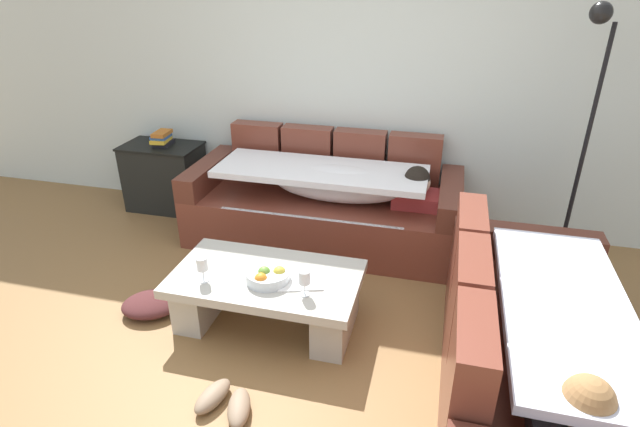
{
  "coord_description": "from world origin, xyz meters",
  "views": [
    {
      "loc": [
        0.84,
        -2.15,
        2.15
      ],
      "look_at": [
        0.03,
        1.0,
        0.55
      ],
      "focal_mm": 28.33,
      "sensor_mm": 36.0,
      "label": 1
    }
  ],
  "objects_px": {
    "couch_along_wall": "(327,204)",
    "open_magazine": "(300,281)",
    "book_stack_on_cabinet": "(162,139)",
    "floor_lamp": "(583,128)",
    "couch_near_window": "(533,357)",
    "wine_glass_near_right": "(305,278)",
    "pair_of_shoes": "(226,402)",
    "side_cabinet": "(165,177)",
    "crumpled_garment": "(152,304)",
    "wine_glass_near_left": "(202,265)",
    "coffee_table": "(267,293)",
    "fruit_bowl": "(268,275)"
  },
  "relations": [
    {
      "from": "open_magazine",
      "to": "pair_of_shoes",
      "type": "height_order",
      "value": "open_magazine"
    },
    {
      "from": "couch_near_window",
      "to": "book_stack_on_cabinet",
      "type": "height_order",
      "value": "couch_near_window"
    },
    {
      "from": "couch_near_window",
      "to": "coffee_table",
      "type": "distance_m",
      "value": 1.61
    },
    {
      "from": "wine_glass_near_left",
      "to": "wine_glass_near_right",
      "type": "xyz_separation_m",
      "value": [
        0.65,
        0.02,
        0.0
      ]
    },
    {
      "from": "crumpled_garment",
      "to": "couch_near_window",
      "type": "bearing_deg",
      "value": -5.65
    },
    {
      "from": "open_magazine",
      "to": "pair_of_shoes",
      "type": "xyz_separation_m",
      "value": [
        -0.21,
        -0.72,
        -0.34
      ]
    },
    {
      "from": "couch_near_window",
      "to": "side_cabinet",
      "type": "relative_size",
      "value": 2.71
    },
    {
      "from": "side_cabinet",
      "to": "book_stack_on_cabinet",
      "type": "distance_m",
      "value": 0.39
    },
    {
      "from": "book_stack_on_cabinet",
      "to": "floor_lamp",
      "type": "xyz_separation_m",
      "value": [
        3.49,
        -0.18,
        0.41
      ]
    },
    {
      "from": "couch_along_wall",
      "to": "coffee_table",
      "type": "xyz_separation_m",
      "value": [
        -0.1,
        -1.23,
        -0.09
      ]
    },
    {
      "from": "couch_near_window",
      "to": "side_cabinet",
      "type": "xyz_separation_m",
      "value": [
        -3.14,
        1.78,
        -0.01
      ]
    },
    {
      "from": "coffee_table",
      "to": "book_stack_on_cabinet",
      "type": "xyz_separation_m",
      "value": [
        -1.54,
        1.46,
        0.47
      ]
    },
    {
      "from": "book_stack_on_cabinet",
      "to": "pair_of_shoes",
      "type": "xyz_separation_m",
      "value": [
        1.57,
        -2.21,
        -0.66
      ]
    },
    {
      "from": "wine_glass_near_left",
      "to": "couch_along_wall",
      "type": "bearing_deg",
      "value": 72.12
    },
    {
      "from": "side_cabinet",
      "to": "crumpled_garment",
      "type": "relative_size",
      "value": 1.8
    },
    {
      "from": "book_stack_on_cabinet",
      "to": "pair_of_shoes",
      "type": "distance_m",
      "value": 2.79
    },
    {
      "from": "book_stack_on_cabinet",
      "to": "crumpled_garment",
      "type": "distance_m",
      "value": 1.83
    },
    {
      "from": "fruit_bowl",
      "to": "book_stack_on_cabinet",
      "type": "bearing_deg",
      "value": 135.98
    },
    {
      "from": "couch_along_wall",
      "to": "coffee_table",
      "type": "bearing_deg",
      "value": -94.7
    },
    {
      "from": "wine_glass_near_left",
      "to": "wine_glass_near_right",
      "type": "bearing_deg",
      "value": 1.42
    },
    {
      "from": "couch_near_window",
      "to": "wine_glass_near_right",
      "type": "bearing_deg",
      "value": 82.22
    },
    {
      "from": "couch_along_wall",
      "to": "open_magazine",
      "type": "distance_m",
      "value": 1.27
    },
    {
      "from": "side_cabinet",
      "to": "crumpled_garment",
      "type": "height_order",
      "value": "side_cabinet"
    },
    {
      "from": "couch_near_window",
      "to": "wine_glass_near_left",
      "type": "xyz_separation_m",
      "value": [
        -1.93,
        0.16,
        0.16
      ]
    },
    {
      "from": "book_stack_on_cabinet",
      "to": "floor_lamp",
      "type": "distance_m",
      "value": 3.52
    },
    {
      "from": "wine_glass_near_right",
      "to": "book_stack_on_cabinet",
      "type": "height_order",
      "value": "book_stack_on_cabinet"
    },
    {
      "from": "pair_of_shoes",
      "to": "wine_glass_near_left",
      "type": "bearing_deg",
      "value": 122.82
    },
    {
      "from": "book_stack_on_cabinet",
      "to": "fruit_bowl",
      "type": "bearing_deg",
      "value": -44.02
    },
    {
      "from": "floor_lamp",
      "to": "couch_near_window",
      "type": "bearing_deg",
      "value": -103.0
    },
    {
      "from": "couch_along_wall",
      "to": "pair_of_shoes",
      "type": "height_order",
      "value": "couch_along_wall"
    },
    {
      "from": "wine_glass_near_left",
      "to": "pair_of_shoes",
      "type": "distance_m",
      "value": 0.83
    },
    {
      "from": "couch_along_wall",
      "to": "wine_glass_near_left",
      "type": "height_order",
      "value": "couch_along_wall"
    },
    {
      "from": "open_magazine",
      "to": "side_cabinet",
      "type": "relative_size",
      "value": 0.39
    },
    {
      "from": "couch_along_wall",
      "to": "crumpled_garment",
      "type": "bearing_deg",
      "value": -124.81
    },
    {
      "from": "couch_along_wall",
      "to": "book_stack_on_cabinet",
      "type": "distance_m",
      "value": 1.7
    },
    {
      "from": "fruit_bowl",
      "to": "book_stack_on_cabinet",
      "type": "xyz_separation_m",
      "value": [
        -1.58,
        1.53,
        0.28
      ]
    },
    {
      "from": "wine_glass_near_right",
      "to": "couch_near_window",
      "type": "bearing_deg",
      "value": -7.78
    },
    {
      "from": "wine_glass_near_right",
      "to": "floor_lamp",
      "type": "bearing_deg",
      "value": 40.96
    },
    {
      "from": "couch_along_wall",
      "to": "couch_near_window",
      "type": "relative_size",
      "value": 1.15
    },
    {
      "from": "wine_glass_near_right",
      "to": "floor_lamp",
      "type": "height_order",
      "value": "floor_lamp"
    },
    {
      "from": "side_cabinet",
      "to": "coffee_table",
      "type": "bearing_deg",
      "value": -43.01
    },
    {
      "from": "wine_glass_near_left",
      "to": "side_cabinet",
      "type": "xyz_separation_m",
      "value": [
        -1.22,
        1.63,
        -0.17
      ]
    },
    {
      "from": "couch_along_wall",
      "to": "side_cabinet",
      "type": "bearing_deg",
      "value": 172.24
    },
    {
      "from": "couch_along_wall",
      "to": "fruit_bowl",
      "type": "relative_size",
      "value": 8.04
    },
    {
      "from": "fruit_bowl",
      "to": "wine_glass_near_left",
      "type": "bearing_deg",
      "value": -165.45
    },
    {
      "from": "couch_near_window",
      "to": "crumpled_garment",
      "type": "bearing_deg",
      "value": 84.35
    },
    {
      "from": "coffee_table",
      "to": "wine_glass_near_left",
      "type": "xyz_separation_m",
      "value": [
        -0.35,
        -0.17,
        0.26
      ]
    },
    {
      "from": "couch_along_wall",
      "to": "crumpled_garment",
      "type": "height_order",
      "value": "couch_along_wall"
    },
    {
      "from": "coffee_table",
      "to": "pair_of_shoes",
      "type": "xyz_separation_m",
      "value": [
        0.03,
        -0.75,
        -0.19
      ]
    },
    {
      "from": "wine_glass_near_right",
      "to": "open_magazine",
      "type": "bearing_deg",
      "value": 117.94
    }
  ]
}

